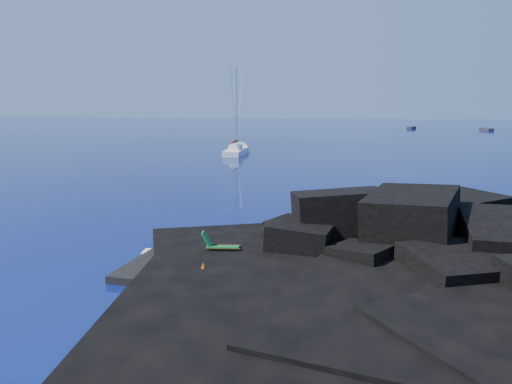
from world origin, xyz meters
TOP-DOWN VIEW (x-y plane):
  - ground at (0.00, 0.00)m, footprint 400.00×400.00m
  - headland at (13.00, 3.00)m, footprint 24.00×24.00m
  - beach at (4.50, 0.50)m, footprint 9.08×6.86m
  - surf_foam at (5.00, 5.00)m, footprint 10.00×8.00m
  - sailboat at (-5.38, 50.19)m, footprint 2.87×12.04m
  - deck_chair at (4.28, 1.90)m, footprint 1.92×1.04m
  - towel at (5.66, 0.24)m, footprint 1.83×1.15m
  - sunbather at (5.66, 0.24)m, footprint 1.66×0.73m
  - marker_cone at (4.11, -1.06)m, footprint 0.47×0.47m
  - distant_boat_a at (28.79, 124.43)m, footprint 3.13×4.91m
  - distant_boat_b at (47.28, 119.60)m, footprint 2.68×5.12m

SIDE VIEW (x-z plane):
  - ground at x=0.00m, z-range 0.00..0.00m
  - headland at x=13.00m, z-range -1.80..1.80m
  - beach at x=4.50m, z-range -0.35..0.35m
  - surf_foam at x=5.00m, z-range -0.03..0.03m
  - sailboat at x=-5.38m, z-range -6.28..6.28m
  - distant_boat_a at x=28.79m, z-range -0.31..0.31m
  - distant_boat_b at x=47.28m, z-range -0.33..0.33m
  - towel at x=5.66m, z-range 0.35..0.39m
  - sunbather at x=5.66m, z-range 0.39..0.61m
  - marker_cone at x=4.11m, z-range 0.35..0.91m
  - deck_chair at x=4.28m, z-range 0.35..1.61m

